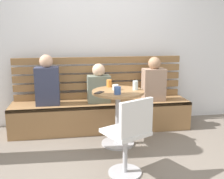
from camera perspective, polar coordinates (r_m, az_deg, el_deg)
ground at (r=3.08m, az=0.71°, el=-16.53°), size 8.00×8.00×0.00m
back_wall at (r=4.32m, az=-3.15°, el=11.90°), size 5.20×0.10×2.90m
booth_bench at (r=4.08m, az=-2.26°, el=-5.68°), size 2.70×0.52×0.44m
booth_backrest at (r=4.18m, az=-2.74°, el=2.61°), size 2.65×0.04×0.66m
cafe_table at (r=3.47m, az=1.30°, el=-3.84°), size 0.68×0.68×0.74m
white_chair at (r=2.73m, az=3.76°, el=-9.65°), size 0.54×0.54×0.85m
person_adult at (r=3.92m, az=-13.86°, el=1.47°), size 0.34×0.22×0.73m
person_child_left at (r=4.11m, az=9.04°, el=1.77°), size 0.34×0.22×0.68m
person_child_middle at (r=3.96m, az=-2.88°, el=0.88°), size 0.34×0.22×0.59m
cup_tumbler_orange at (r=3.63m, az=-0.63°, el=1.33°), size 0.07×0.07×0.10m
cup_ceramic_white at (r=3.45m, az=0.76°, el=0.48°), size 0.08×0.08×0.07m
cup_glass_tall at (r=3.47m, az=5.08°, el=0.90°), size 0.07×0.07×0.12m
cup_mug_blue at (r=3.21m, az=1.19°, el=-0.22°), size 0.08×0.08×0.09m
phone_on_table at (r=3.30m, az=-2.80°, el=-0.65°), size 0.14×0.15×0.01m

